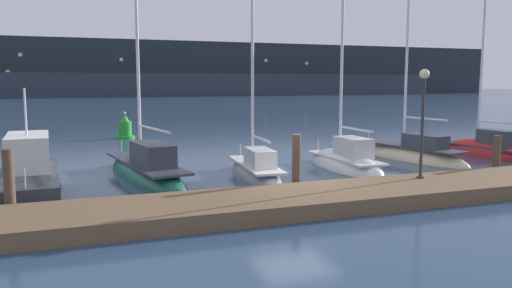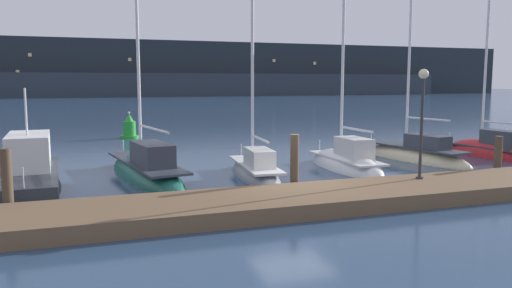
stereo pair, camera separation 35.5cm
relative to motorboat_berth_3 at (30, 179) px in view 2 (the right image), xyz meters
name	(u,v)px [view 2 (the right image)]	position (x,y,z in m)	size (l,w,h in m)	color
ground_plane	(292,193)	(8.16, -3.70, -0.32)	(400.00, 400.00, 0.00)	navy
dock	(317,199)	(8.16, -5.50, -0.10)	(40.01, 2.80, 0.45)	brown
mooring_pile_1	(7,183)	(-0.18, -3.85, 0.61)	(0.28, 0.28, 1.86)	#4C3D2D
mooring_pile_2	(294,165)	(8.16, -3.85, 0.65)	(0.28, 0.28, 1.95)	#4C3D2D
mooring_pile_3	(498,157)	(16.49, -3.85, 0.47)	(0.28, 0.28, 1.59)	#4C3D2D
motorboat_berth_3	(30,179)	(0.00, 0.00, 0.00)	(2.28, 7.03, 3.90)	#2D3338
sailboat_berth_4	(146,174)	(3.98, 0.56, -0.19)	(2.87, 7.70, 9.34)	#195647
sailboat_berth_5	(255,173)	(7.94, -0.64, -0.18)	(1.85, 5.41, 8.55)	gray
sailboat_berth_6	(346,166)	(12.06, -0.28, -0.19)	(1.59, 5.35, 8.91)	white
sailboat_berth_7	(415,157)	(16.29, 0.84, -0.20)	(2.52, 6.54, 8.08)	beige
sailboat_berth_8	(489,154)	(20.43, 0.60, -0.19)	(1.86, 5.49, 9.01)	red
channel_buoy	(129,129)	(4.62, 14.59, 0.29)	(1.21, 1.21, 1.72)	green
dock_lamppost	(422,105)	(12.19, -4.88, 2.55)	(0.32, 0.32, 3.58)	#2D2D33
hillside_backdrop	(116,71)	(10.60, 117.30, 6.22)	(240.00, 23.00, 14.19)	#232B33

